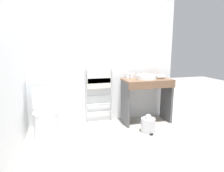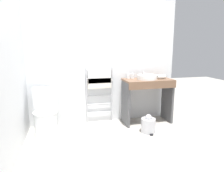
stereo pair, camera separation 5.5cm
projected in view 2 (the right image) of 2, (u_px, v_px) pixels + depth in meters
name	position (u px, v px, depth m)	size (l,w,h in m)	color
ground_plane	(128.00, 165.00, 2.40)	(12.00, 12.00, 0.00)	#A8A399
wall_back	(101.00, 50.00, 3.64)	(2.85, 0.12, 2.67)	silver
wall_side	(8.00, 52.00, 2.54)	(0.12, 2.24, 2.67)	silver
toilet	(46.00, 115.00, 3.21)	(0.38, 0.52, 0.75)	white
towel_radiator	(100.00, 83.00, 3.63)	(0.50, 0.06, 1.03)	silver
vanity_counter	(148.00, 94.00, 3.67)	(0.88, 0.47, 0.82)	brown
sink_basin	(147.00, 77.00, 3.59)	(0.35, 0.35, 0.08)	white
faucet	(143.00, 74.00, 3.77)	(0.02, 0.10, 0.11)	silver
cup_near_wall	(128.00, 76.00, 3.70)	(0.07, 0.07, 0.09)	white
cup_near_edge	(132.00, 76.00, 3.69)	(0.07, 0.07, 0.09)	white
hair_dryer	(161.00, 77.00, 3.67)	(0.20, 0.18, 0.07)	white
trash_bin	(148.00, 125.00, 3.30)	(0.24, 0.27, 0.31)	#B7B7BC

